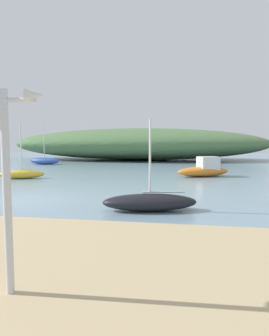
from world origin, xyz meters
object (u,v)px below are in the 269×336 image
(sailboat_by_sandbar, at_px, (22,174))
(sailboat_inner_mooring, at_px, (150,202))
(sailboat_west_reach, at_px, (44,161))
(motorboat_off_point, at_px, (204,169))

(sailboat_by_sandbar, relative_size, sailboat_inner_mooring, 1.06)
(sailboat_west_reach, xyz_separation_m, sailboat_inner_mooring, (14.64, -21.02, -0.08))
(sailboat_west_reach, distance_m, sailboat_by_sandbar, 13.81)
(motorboat_off_point, relative_size, sailboat_west_reach, 0.84)
(motorboat_off_point, height_order, sailboat_inner_mooring, sailboat_inner_mooring)
(sailboat_west_reach, relative_size, sailboat_by_sandbar, 1.30)
(sailboat_west_reach, height_order, sailboat_by_sandbar, sailboat_west_reach)
(motorboat_off_point, xyz_separation_m, sailboat_west_reach, (-17.38, 9.57, -0.13))
(motorboat_off_point, relative_size, sailboat_by_sandbar, 1.09)
(sailboat_west_reach, distance_m, sailboat_inner_mooring, 25.62)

